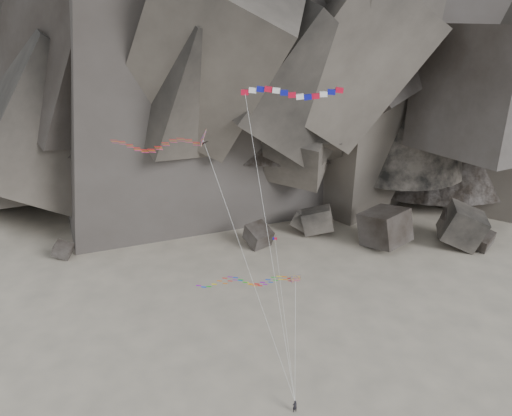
{
  "coord_description": "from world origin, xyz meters",
  "views": [
    {
      "loc": [
        -2.03,
        -47.95,
        41.06
      ],
      "look_at": [
        -1.35,
        6.0,
        19.05
      ],
      "focal_mm": 35.0,
      "sensor_mm": 36.0,
      "label": 1
    }
  ],
  "objects_px": {
    "kite_flyer": "(295,405)",
    "banner_kite": "(292,94)",
    "parafoil_kite": "(242,281)",
    "pennant_kite": "(279,275)",
    "delta_kite": "(152,144)"
  },
  "relations": [
    {
      "from": "delta_kite",
      "to": "pennant_kite",
      "type": "height_order",
      "value": "delta_kite"
    },
    {
      "from": "banner_kite",
      "to": "pennant_kite",
      "type": "height_order",
      "value": "banner_kite"
    },
    {
      "from": "kite_flyer",
      "to": "parafoil_kite",
      "type": "distance_m",
      "value": 14.67
    },
    {
      "from": "delta_kite",
      "to": "pennant_kite",
      "type": "bearing_deg",
      "value": -5.75
    },
    {
      "from": "banner_kite",
      "to": "parafoil_kite",
      "type": "distance_m",
      "value": 21.8
    },
    {
      "from": "kite_flyer",
      "to": "banner_kite",
      "type": "height_order",
      "value": "banner_kite"
    },
    {
      "from": "delta_kite",
      "to": "kite_flyer",
      "type": "bearing_deg",
      "value": -33.3
    },
    {
      "from": "delta_kite",
      "to": "pennant_kite",
      "type": "relative_size",
      "value": 1.91
    },
    {
      "from": "kite_flyer",
      "to": "pennant_kite",
      "type": "distance_m",
      "value": 14.11
    },
    {
      "from": "parafoil_kite",
      "to": "pennant_kite",
      "type": "bearing_deg",
      "value": -16.77
    },
    {
      "from": "parafoil_kite",
      "to": "pennant_kite",
      "type": "xyz_separation_m",
      "value": [
        4.23,
        -0.67,
        1.13
      ]
    },
    {
      "from": "parafoil_kite",
      "to": "pennant_kite",
      "type": "relative_size",
      "value": 0.85
    },
    {
      "from": "pennant_kite",
      "to": "banner_kite",
      "type": "bearing_deg",
      "value": 77.79
    },
    {
      "from": "parafoil_kite",
      "to": "pennant_kite",
      "type": "distance_m",
      "value": 4.43
    },
    {
      "from": "parafoil_kite",
      "to": "delta_kite",
      "type": "bearing_deg",
      "value": 175.48
    }
  ]
}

